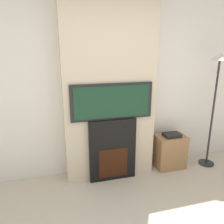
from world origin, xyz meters
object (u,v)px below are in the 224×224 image
object	(u,v)px
fireplace	(112,149)
media_stand	(169,151)
floor_lamp	(217,77)
television	(112,101)

from	to	relation	value
fireplace	media_stand	xyz separation A→B (m)	(0.97, 0.07, -0.18)
fireplace	floor_lamp	world-z (taller)	floor_lamp
fireplace	floor_lamp	distance (m)	1.89
fireplace	floor_lamp	xyz separation A→B (m)	(1.62, -0.03, 0.98)
fireplace	television	size ratio (longest dim) A/B	0.81
television	floor_lamp	xyz separation A→B (m)	(1.62, -0.03, 0.27)
fireplace	floor_lamp	bearing A→B (deg)	-1.03
television	media_stand	world-z (taller)	television
floor_lamp	television	bearing A→B (deg)	179.04
television	floor_lamp	world-z (taller)	floor_lamp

